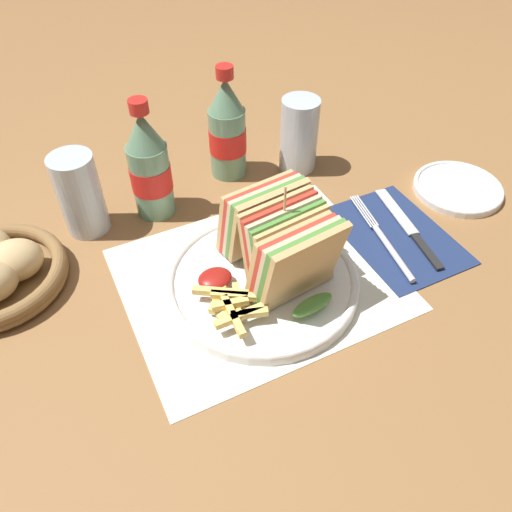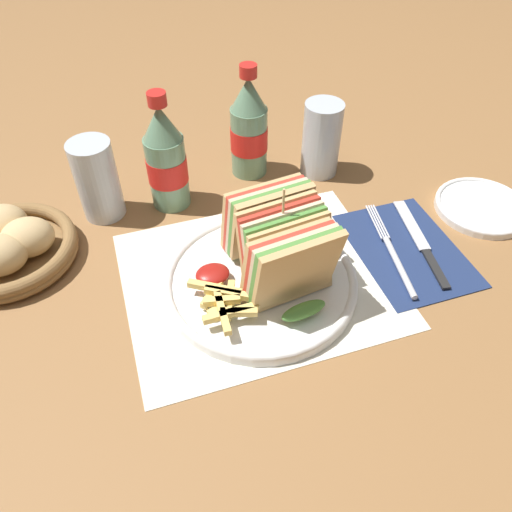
{
  "view_description": "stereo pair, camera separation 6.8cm",
  "coord_description": "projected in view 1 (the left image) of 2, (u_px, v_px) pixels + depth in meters",
  "views": [
    {
      "loc": [
        -0.19,
        -0.41,
        0.52
      ],
      "look_at": [
        0.02,
        0.02,
        0.04
      ],
      "focal_mm": 35.0,
      "sensor_mm": 36.0,
      "label": 1
    },
    {
      "loc": [
        -0.13,
        -0.44,
        0.52
      ],
      "look_at": [
        0.02,
        0.02,
        0.04
      ],
      "focal_mm": 35.0,
      "sensor_mm": 36.0,
      "label": 2
    }
  ],
  "objects": [
    {
      "name": "ground_plane",
      "position": [
        250.0,
        290.0,
        0.69
      ],
      "size": [
        4.0,
        4.0,
        0.0
      ],
      "primitive_type": "plane",
      "color": "olive"
    },
    {
      "name": "placemat",
      "position": [
        259.0,
        278.0,
        0.7
      ],
      "size": [
        0.37,
        0.31,
        0.0
      ],
      "color": "silver",
      "rests_on": "ground_plane"
    },
    {
      "name": "plate_main",
      "position": [
        262.0,
        281.0,
        0.69
      ],
      "size": [
        0.27,
        0.27,
        0.02
      ],
      "color": "white",
      "rests_on": "ground_plane"
    },
    {
      "name": "club_sandwich",
      "position": [
        281.0,
        243.0,
        0.65
      ],
      "size": [
        0.12,
        0.19,
        0.15
      ],
      "color": "tan",
      "rests_on": "plate_main"
    },
    {
      "name": "fries_pile",
      "position": [
        234.0,
        304.0,
        0.63
      ],
      "size": [
        0.09,
        0.1,
        0.02
      ],
      "color": "#E5C166",
      "rests_on": "plate_main"
    },
    {
      "name": "ketchup_blob",
      "position": [
        215.0,
        279.0,
        0.66
      ],
      "size": [
        0.05,
        0.04,
        0.02
      ],
      "color": "maroon",
      "rests_on": "plate_main"
    },
    {
      "name": "napkin",
      "position": [
        394.0,
        233.0,
        0.77
      ],
      "size": [
        0.15,
        0.21,
        0.0
      ],
      "color": "navy",
      "rests_on": "ground_plane"
    },
    {
      "name": "fork",
      "position": [
        387.0,
        243.0,
        0.74
      ],
      "size": [
        0.05,
        0.2,
        0.01
      ],
      "rotation": [
        0.0,
        0.0,
        -0.17
      ],
      "color": "silver",
      "rests_on": "napkin"
    },
    {
      "name": "knife",
      "position": [
        409.0,
        227.0,
        0.77
      ],
      "size": [
        0.05,
        0.19,
        0.0
      ],
      "rotation": [
        0.0,
        0.0,
        -0.17
      ],
      "color": "black",
      "rests_on": "napkin"
    },
    {
      "name": "coke_bottle_near",
      "position": [
        149.0,
        168.0,
        0.75
      ],
      "size": [
        0.06,
        0.06,
        0.19
      ],
      "color": "slate",
      "rests_on": "ground_plane"
    },
    {
      "name": "coke_bottle_far",
      "position": [
        227.0,
        131.0,
        0.83
      ],
      "size": [
        0.06,
        0.06,
        0.19
      ],
      "color": "slate",
      "rests_on": "ground_plane"
    },
    {
      "name": "glass_near",
      "position": [
        299.0,
        135.0,
        0.85
      ],
      "size": [
        0.06,
        0.06,
        0.13
      ],
      "color": "silver",
      "rests_on": "ground_plane"
    },
    {
      "name": "glass_far",
      "position": [
        81.0,
        199.0,
        0.74
      ],
      "size": [
        0.06,
        0.06,
        0.13
      ],
      "color": "silver",
      "rests_on": "ground_plane"
    },
    {
      "name": "side_saucer",
      "position": [
        458.0,
        188.0,
        0.84
      ],
      "size": [
        0.15,
        0.15,
        0.01
      ],
      "color": "white",
      "rests_on": "ground_plane"
    }
  ]
}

